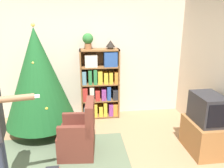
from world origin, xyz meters
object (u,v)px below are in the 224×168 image
at_px(bookshelf, 100,85).
at_px(potted_plant, 88,40).
at_px(table_lamp, 110,44).
at_px(television, 208,108).
at_px(armchair, 79,136).
at_px(christmas_tree, 38,77).

bearing_deg(bookshelf, potted_plant, 177.71).
distance_m(bookshelf, table_lamp, 0.92).
bearing_deg(television, armchair, 174.89).
bearing_deg(television, bookshelf, 135.42).
height_order(television, potted_plant, potted_plant).
bearing_deg(potted_plant, armchair, -98.88).
bearing_deg(armchair, christmas_tree, -134.35).
bearing_deg(christmas_tree, armchair, -49.39).
height_order(bookshelf, christmas_tree, christmas_tree).
bearing_deg(bookshelf, television, -44.58).
distance_m(bookshelf, armchair, 1.52).
bearing_deg(potted_plant, christmas_tree, -149.70).
xyz_separation_m(bookshelf, television, (1.60, -1.57, 0.03)).
distance_m(television, table_lamp, 2.26).
xyz_separation_m(television, table_lamp, (-1.37, 1.58, 0.86)).
relative_size(armchair, potted_plant, 2.80).
relative_size(christmas_tree, potted_plant, 6.31).
bearing_deg(bookshelf, armchair, -108.23).
distance_m(television, potted_plant, 2.60).
distance_m(christmas_tree, armchair, 1.37).
bearing_deg(christmas_tree, bookshelf, 24.62).
xyz_separation_m(bookshelf, christmas_tree, (-1.18, -0.54, 0.37)).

